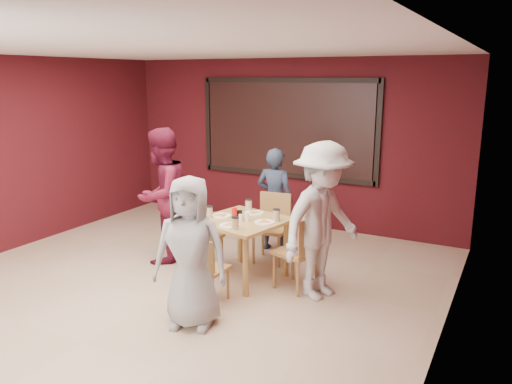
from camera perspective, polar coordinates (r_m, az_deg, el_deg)
The scene contains 11 objects.
floor at distance 5.99m, azimuth -11.10°, elevation -11.88°, with size 7.00×7.00×0.00m, color tan.
window_blinds at distance 8.42m, azimuth 3.44°, elevation 7.26°, with size 3.00×0.02×1.50m, color black.
dining_table at distance 6.23m, azimuth -1.57°, elevation -3.98°, with size 1.16×1.16×0.92m.
chair_front at distance 5.64m, azimuth -5.81°, elevation -8.43°, with size 0.39×0.39×0.79m.
chair_back at distance 6.90m, azimuth 1.90°, elevation -3.57°, with size 0.50×0.50×0.93m.
chair_left at distance 6.65m, azimuth -6.54°, elevation -4.54°, with size 0.46×0.46×0.88m.
chair_right at distance 5.95m, azimuth 5.15°, elevation -6.44°, with size 0.54×0.54×0.92m.
diner_front at distance 5.08m, azimuth -7.50°, elevation -6.87°, with size 0.77×0.50×1.57m, color #999999.
diner_back at distance 7.22m, azimuth 2.17°, elevation -0.90°, with size 0.55×0.36×1.52m, color #2A354B.
diner_left at distance 6.90m, azimuth -10.71°, elevation -0.41°, with size 0.90×0.70×1.84m, color maroon.
diner_right at distance 5.69m, azimuth 7.57°, elevation -3.33°, with size 1.17×0.67×1.81m, color silver.
Camera 1 is at (3.51, -4.16, 2.51)m, focal length 35.00 mm.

